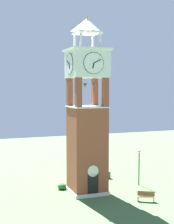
{
  "coord_description": "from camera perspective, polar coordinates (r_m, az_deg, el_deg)",
  "views": [
    {
      "loc": [
        -11.86,
        -31.73,
        10.51
      ],
      "look_at": [
        0.0,
        0.0,
        8.14
      ],
      "focal_mm": 54.79,
      "sensor_mm": 36.0,
      "label": 1
    }
  ],
  "objects": [
    {
      "name": "clock_tower",
      "position": [
        34.03,
        0.0,
        -1.5
      ],
      "size": [
        3.92,
        3.92,
        17.55
      ],
      "color": "brown",
      "rests_on": "ground"
    },
    {
      "name": "lamp_post",
      "position": [
        37.58,
        8.68,
        -8.01
      ],
      "size": [
        0.36,
        0.36,
        3.93
      ],
      "color": "black",
      "rests_on": "ground"
    },
    {
      "name": "trash_bin",
      "position": [
        40.61,
        3.59,
        -10.42
      ],
      "size": [
        0.52,
        0.52,
        0.8
      ],
      "primitive_type": "cylinder",
      "color": "#4C4C51",
      "rests_on": "ground"
    },
    {
      "name": "park_bench",
      "position": [
        33.07,
        9.81,
        -13.71
      ],
      "size": [
        1.59,
        1.22,
        0.95
      ],
      "color": "brown",
      "rests_on": "ground"
    },
    {
      "name": "shrub_near_entry",
      "position": [
        36.47,
        -4.24,
        -12.23
      ],
      "size": [
        0.93,
        0.93,
        0.65
      ],
      "primitive_type": "ellipsoid",
      "color": "#336638",
      "rests_on": "ground"
    },
    {
      "name": "ground",
      "position": [
        35.47,
        0.0,
        -13.24
      ],
      "size": [
        80.0,
        80.0,
        0.0
      ],
      "primitive_type": "plane",
      "color": "#476B3D"
    }
  ]
}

